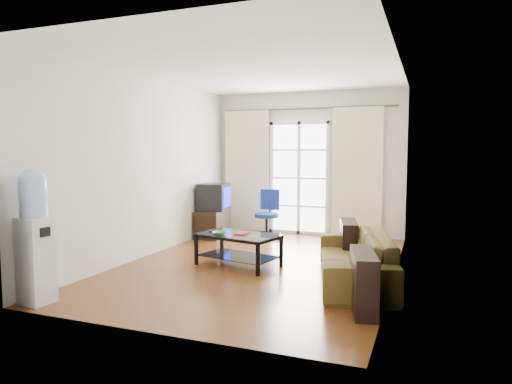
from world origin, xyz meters
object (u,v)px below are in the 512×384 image
at_px(tv_stand, 213,224).
at_px(water_cooler, 35,233).
at_px(crt_tv, 213,197).
at_px(sofa, 354,257).
at_px(task_chair, 267,225).
at_px(coffee_table, 238,245).

relative_size(tv_stand, water_cooler, 0.49).
relative_size(crt_tv, water_cooler, 0.42).
relative_size(tv_stand, crt_tv, 1.17).
height_order(tv_stand, crt_tv, crt_tv).
distance_m(sofa, crt_tv, 3.56).
bearing_deg(water_cooler, tv_stand, 93.85).
bearing_deg(sofa, crt_tv, -138.11).
height_order(crt_tv, task_chair, crt_tv).
distance_m(task_chair, water_cooler, 4.29).
xyz_separation_m(tv_stand, crt_tv, (-0.00, 0.01, 0.50)).
relative_size(sofa, task_chair, 2.41).
distance_m(tv_stand, task_chair, 1.03).
relative_size(coffee_table, tv_stand, 1.76).
xyz_separation_m(sofa, tv_stand, (-2.90, 1.99, -0.04)).
xyz_separation_m(sofa, water_cooler, (-2.96, -2.00, 0.44)).
distance_m(sofa, coffee_table, 1.63).
bearing_deg(task_chair, crt_tv, -174.20).
relative_size(task_chair, water_cooler, 0.64).
distance_m(coffee_table, task_chair, 1.96).
bearing_deg(tv_stand, task_chair, 6.09).
height_order(sofa, water_cooler, water_cooler).
height_order(coffee_table, crt_tv, crt_tv).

